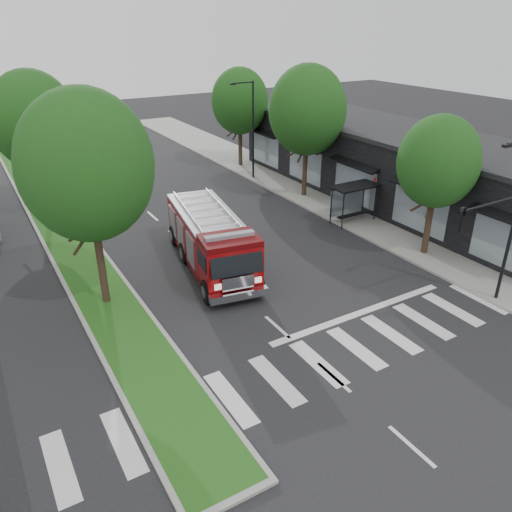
% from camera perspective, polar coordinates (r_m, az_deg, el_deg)
% --- Properties ---
extents(ground, '(140.00, 140.00, 0.00)m').
position_cam_1_polar(ground, '(22.64, 2.47, -8.13)').
color(ground, black).
rests_on(ground, ground).
extents(sidewalk_right, '(5.00, 80.00, 0.15)m').
position_cam_1_polar(sidewalk_right, '(36.61, 10.42, 5.31)').
color(sidewalk_right, gray).
rests_on(sidewalk_right, ground).
extents(median, '(3.00, 50.00, 0.15)m').
position_cam_1_polar(median, '(36.17, -21.79, 3.59)').
color(median, gray).
rests_on(median, ground).
extents(storefront_row, '(8.00, 30.00, 5.00)m').
position_cam_1_polar(storefront_row, '(38.88, 15.84, 9.74)').
color(storefront_row, black).
rests_on(storefront_row, ground).
extents(bus_shelter, '(3.20, 1.60, 2.61)m').
position_cam_1_polar(bus_shelter, '(33.84, 11.02, 7.09)').
color(bus_shelter, black).
rests_on(bus_shelter, ground).
extents(tree_right_near, '(4.40, 4.40, 8.05)m').
position_cam_1_polar(tree_right_near, '(29.02, 20.11, 10.05)').
color(tree_right_near, black).
rests_on(tree_right_near, ground).
extents(tree_right_mid, '(5.60, 5.60, 9.72)m').
position_cam_1_polar(tree_right_mid, '(37.37, 5.90, 16.22)').
color(tree_right_mid, black).
rests_on(tree_right_mid, ground).
extents(tree_right_far, '(5.00, 5.00, 8.73)m').
position_cam_1_polar(tree_right_far, '(45.80, -1.87, 17.26)').
color(tree_right_far, black).
rests_on(tree_right_far, ground).
extents(tree_median_near, '(5.80, 5.80, 10.16)m').
position_cam_1_polar(tree_median_near, '(22.83, -18.82, 9.69)').
color(tree_median_near, black).
rests_on(tree_median_near, ground).
extents(tree_median_far, '(5.60, 5.60, 9.72)m').
position_cam_1_polar(tree_median_far, '(36.43, -24.08, 13.96)').
color(tree_median_far, black).
rests_on(tree_median_far, ground).
extents(streetlight_right_near, '(4.08, 0.22, 8.00)m').
position_cam_1_polar(streetlight_right_near, '(24.74, 26.52, 4.24)').
color(streetlight_right_near, black).
rests_on(streetlight_right_near, ground).
extents(streetlight_right_far, '(2.11, 0.20, 8.00)m').
position_cam_1_polar(streetlight_right_far, '(42.04, -0.53, 14.63)').
color(streetlight_right_far, black).
rests_on(streetlight_right_far, ground).
extents(fire_engine, '(4.44, 9.92, 3.32)m').
position_cam_1_polar(fire_engine, '(27.26, -5.17, 1.81)').
color(fire_engine, '#4E0405').
rests_on(fire_engine, ground).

